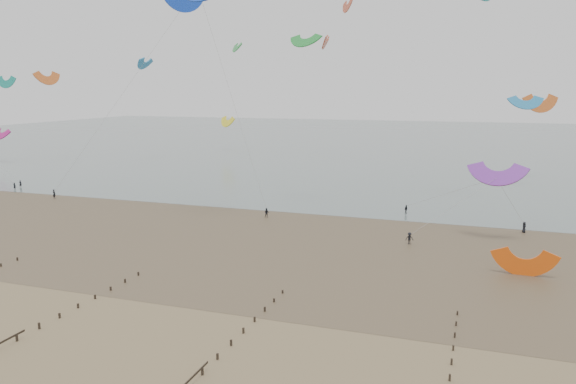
{
  "coord_description": "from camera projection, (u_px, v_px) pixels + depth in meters",
  "views": [
    {
      "loc": [
        23.15,
        -41.88,
        21.62
      ],
      "look_at": [
        -0.89,
        28.0,
        8.0
      ],
      "focal_mm": 35.0,
      "sensor_mm": 36.0,
      "label": 1
    }
  ],
  "objects": [
    {
      "name": "kites_airborne",
      "position": [
        342.0,
        77.0,
        136.12
      ],
      "size": [
        251.94,
        107.2,
        42.45
      ],
      "color": "orange",
      "rests_on": "ground"
    },
    {
      "name": "kitesurfers",
      "position": [
        486.0,
        223.0,
        88.08
      ],
      "size": [
        162.94,
        20.95,
        1.85
      ],
      "color": "black",
      "rests_on": "ground"
    },
    {
      "name": "grounded_kite",
      "position": [
        523.0,
        275.0,
        65.98
      ],
      "size": [
        6.48,
        5.15,
        3.46
      ],
      "primitive_type": null,
      "rotation": [
        1.54,
        0.0,
        -0.04
      ],
      "color": "#EC540E",
      "rests_on": "ground"
    },
    {
      "name": "ground",
      "position": [
        196.0,
        334.0,
        50.27
      ],
      "size": [
        500.0,
        500.0,
        0.0
      ],
      "primitive_type": "plane",
      "color": "brown",
      "rests_on": "ground"
    },
    {
      "name": "sea_and_shore",
      "position": [
        282.0,
        236.0,
        83.56
      ],
      "size": [
        500.0,
        665.0,
        0.03
      ],
      "color": "#475654",
      "rests_on": "ground"
    },
    {
      "name": "kitesurfer_lead",
      "position": [
        54.0,
        194.0,
        112.18
      ],
      "size": [
        0.72,
        0.51,
        1.85
      ],
      "primitive_type": "imported",
      "rotation": [
        0.0,
        0.0,
        3.04
      ],
      "color": "black",
      "rests_on": "ground"
    }
  ]
}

